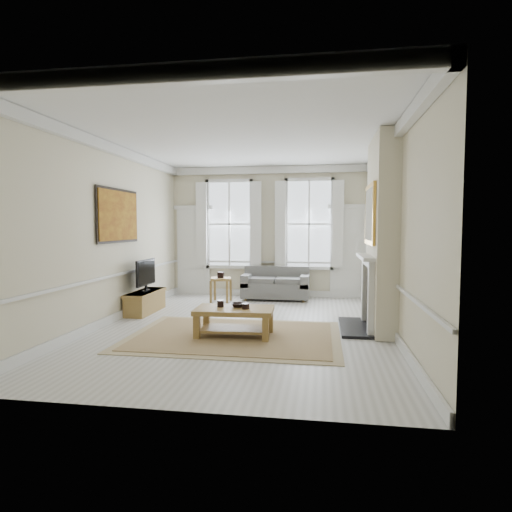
% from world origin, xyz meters
% --- Properties ---
extents(floor, '(7.20, 7.20, 0.00)m').
position_xyz_m(floor, '(0.00, 0.00, 0.00)').
color(floor, '#B7B5AD').
rests_on(floor, ground).
extents(ceiling, '(7.20, 7.20, 0.00)m').
position_xyz_m(ceiling, '(0.00, 0.00, 3.40)').
color(ceiling, white).
rests_on(ceiling, back_wall).
extents(back_wall, '(5.20, 0.00, 5.20)m').
position_xyz_m(back_wall, '(0.00, 3.60, 1.70)').
color(back_wall, beige).
rests_on(back_wall, floor).
extents(left_wall, '(0.00, 7.20, 7.20)m').
position_xyz_m(left_wall, '(-2.60, 0.00, 1.70)').
color(left_wall, beige).
rests_on(left_wall, floor).
extents(right_wall, '(0.00, 7.20, 7.20)m').
position_xyz_m(right_wall, '(2.60, 0.00, 1.70)').
color(right_wall, beige).
rests_on(right_wall, floor).
extents(window_left, '(1.26, 0.20, 2.20)m').
position_xyz_m(window_left, '(-1.05, 3.55, 1.90)').
color(window_left, '#B2BCC6').
rests_on(window_left, back_wall).
extents(window_right, '(1.26, 0.20, 2.20)m').
position_xyz_m(window_right, '(1.05, 3.55, 1.90)').
color(window_right, '#B2BCC6').
rests_on(window_right, back_wall).
extents(door_left, '(0.90, 0.08, 2.30)m').
position_xyz_m(door_left, '(-2.05, 3.56, 1.15)').
color(door_left, silver).
rests_on(door_left, floor).
extents(door_right, '(0.90, 0.08, 2.30)m').
position_xyz_m(door_right, '(2.05, 3.56, 1.15)').
color(door_right, silver).
rests_on(door_right, floor).
extents(painting, '(0.05, 1.66, 1.06)m').
position_xyz_m(painting, '(-2.56, 0.30, 2.05)').
color(painting, '#B1821E').
rests_on(painting, left_wall).
extents(chimney_breast, '(0.35, 1.70, 3.38)m').
position_xyz_m(chimney_breast, '(2.43, 0.20, 1.70)').
color(chimney_breast, beige).
rests_on(chimney_breast, floor).
extents(hearth, '(0.55, 1.50, 0.05)m').
position_xyz_m(hearth, '(2.00, 0.20, 0.03)').
color(hearth, black).
rests_on(hearth, floor).
extents(fireplace, '(0.21, 1.45, 1.33)m').
position_xyz_m(fireplace, '(2.20, 0.20, 0.73)').
color(fireplace, silver).
rests_on(fireplace, floor).
extents(mirror, '(0.06, 1.26, 1.06)m').
position_xyz_m(mirror, '(2.21, 0.20, 2.05)').
color(mirror, gold).
rests_on(mirror, chimney_breast).
extents(sofa, '(1.67, 0.81, 0.82)m').
position_xyz_m(sofa, '(0.24, 3.11, 0.35)').
color(sofa, '#5A5A58').
rests_on(sofa, floor).
extents(side_table, '(0.59, 0.59, 0.59)m').
position_xyz_m(side_table, '(-1.05, 2.53, 0.48)').
color(side_table, brown).
rests_on(side_table, floor).
extents(rug, '(3.50, 2.60, 0.02)m').
position_xyz_m(rug, '(-0.05, -0.67, 0.01)').
color(rug, '#9B7D50').
rests_on(rug, floor).
extents(coffee_table, '(1.32, 0.80, 0.48)m').
position_xyz_m(coffee_table, '(-0.05, -0.67, 0.40)').
color(coffee_table, brown).
rests_on(coffee_table, rug).
extents(ceramic_pot_a, '(0.11, 0.11, 0.11)m').
position_xyz_m(ceramic_pot_a, '(-0.30, -0.62, 0.54)').
color(ceramic_pot_a, black).
rests_on(ceramic_pot_a, coffee_table).
extents(ceramic_pot_b, '(0.13, 0.13, 0.09)m').
position_xyz_m(ceramic_pot_b, '(0.15, -0.72, 0.53)').
color(ceramic_pot_b, black).
rests_on(ceramic_pot_b, coffee_table).
extents(bowl, '(0.30, 0.30, 0.07)m').
position_xyz_m(bowl, '(0.00, -0.57, 0.52)').
color(bowl, black).
rests_on(bowl, coffee_table).
extents(tv_stand, '(0.41, 1.29, 0.46)m').
position_xyz_m(tv_stand, '(-2.34, 1.00, 0.23)').
color(tv_stand, brown).
rests_on(tv_stand, floor).
extents(tv, '(0.08, 0.90, 0.68)m').
position_xyz_m(tv, '(-2.32, 1.00, 0.85)').
color(tv, black).
rests_on(tv, tv_stand).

